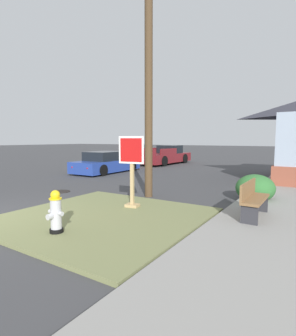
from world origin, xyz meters
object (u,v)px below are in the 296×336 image
(manhole_cover, at_px, (61,192))
(pickup_truck_maroon, at_px, (165,156))
(stop_sign, at_px, (132,173))
(parked_sedan_blue, at_px, (106,163))
(utility_pole, at_px, (149,41))
(street_bench, at_px, (253,198))
(fire_hydrant, at_px, (56,213))

(manhole_cover, relative_size, pickup_truck_maroon, 0.13)
(pickup_truck_maroon, bearing_deg, stop_sign, -65.05)
(stop_sign, relative_size, manhole_cover, 2.83)
(parked_sedan_blue, xyz_separation_m, pickup_truck_maroon, (0.32, 6.78, 0.07))
(utility_pole, bearing_deg, street_bench, -16.62)
(stop_sign, xyz_separation_m, parked_sedan_blue, (-6.35, 6.18, -0.50))
(manhole_cover, xyz_separation_m, pickup_truck_maroon, (-2.23, 12.28, 0.61))
(stop_sign, distance_m, pickup_truck_maroon, 14.30)
(utility_pole, bearing_deg, stop_sign, -72.74)
(parked_sedan_blue, bearing_deg, stop_sign, -44.23)
(street_bench, xyz_separation_m, utility_pole, (-3.62, 1.08, 4.58))
(manhole_cover, height_order, pickup_truck_maroon, pickup_truck_maroon)
(fire_hydrant, xyz_separation_m, parked_sedan_blue, (-6.26, 8.70, 0.05))
(fire_hydrant, bearing_deg, parked_sedan_blue, 125.73)
(stop_sign, height_order, manhole_cover, stop_sign)
(pickup_truck_maroon, bearing_deg, parked_sedan_blue, -92.68)
(fire_hydrant, bearing_deg, manhole_cover, 139.29)
(stop_sign, height_order, utility_pole, utility_pole)
(stop_sign, xyz_separation_m, manhole_cover, (-3.80, 0.67, -1.03))
(parked_sedan_blue, bearing_deg, utility_pole, -37.48)
(fire_hydrant, relative_size, utility_pole, 0.09)
(utility_pole, bearing_deg, fire_hydrant, -83.95)
(fire_hydrant, xyz_separation_m, street_bench, (3.17, 3.17, 0.09))
(pickup_truck_maroon, height_order, utility_pole, utility_pole)
(pickup_truck_maroon, height_order, street_bench, pickup_truck_maroon)
(parked_sedan_blue, distance_m, street_bench, 10.94)
(stop_sign, xyz_separation_m, pickup_truck_maroon, (-6.03, 12.96, -0.43))
(manhole_cover, bearing_deg, fire_hydrant, -40.71)
(stop_sign, height_order, street_bench, stop_sign)
(utility_pole, bearing_deg, pickup_truck_maroon, 116.05)
(fire_hydrant, xyz_separation_m, utility_pole, (-0.45, 4.25, 4.67))
(fire_hydrant, bearing_deg, pickup_truck_maroon, 111.00)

